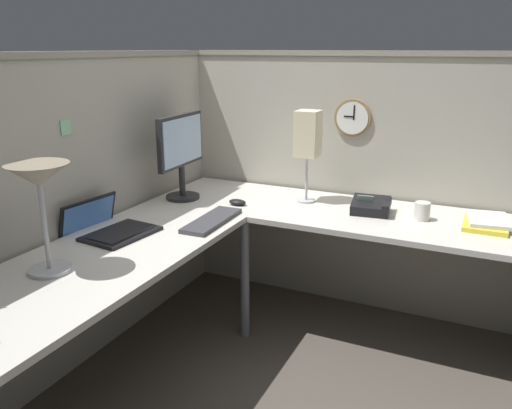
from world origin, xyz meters
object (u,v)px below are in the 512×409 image
object	(u,v)px
laptop	(106,227)
wall_clock	(353,118)
desk_lamp_dome	(39,184)
coffee_mug	(422,211)
book_stack	(487,222)
office_phone	(372,207)
keyboard	(212,221)
desk_lamp_paper	(308,137)
computer_mouse	(237,202)
monitor	(181,150)

from	to	relation	value
laptop	wall_clock	size ratio (longest dim) A/B	1.88
desk_lamp_dome	coffee_mug	size ratio (longest dim) A/B	4.64
book_stack	wall_clock	bearing A→B (deg)	69.54
office_phone	wall_clock	world-z (taller)	wall_clock
keyboard	office_phone	world-z (taller)	office_phone
book_stack	desk_lamp_paper	distance (m)	1.04
book_stack	desk_lamp_dome	bearing A→B (deg)	130.43
keyboard	desk_lamp_paper	xyz separation A→B (m)	(0.57, -0.31, 0.37)
desk_lamp_dome	coffee_mug	distance (m)	1.85
desk_lamp_dome	office_phone	size ratio (longest dim) A/B	1.97
laptop	wall_clock	distance (m)	1.54
computer_mouse	desk_lamp_paper	size ratio (longest dim) A/B	0.20
desk_lamp_dome	wall_clock	bearing A→B (deg)	-25.60
desk_lamp_paper	coffee_mug	size ratio (longest dim) A/B	5.52
monitor	coffee_mug	distance (m)	1.39
laptop	computer_mouse	size ratio (longest dim) A/B	3.98
coffee_mug	wall_clock	bearing A→B (deg)	55.46
monitor	wall_clock	world-z (taller)	wall_clock
office_phone	desk_lamp_dome	bearing A→B (deg)	142.63
monitor	wall_clock	bearing A→B (deg)	-59.26
laptop	computer_mouse	world-z (taller)	laptop
monitor	keyboard	world-z (taller)	monitor
desk_lamp_paper	keyboard	bearing A→B (deg)	151.24
office_phone	wall_clock	bearing A→B (deg)	33.65
keyboard	wall_clock	size ratio (longest dim) A/B	1.95
desk_lamp_dome	wall_clock	size ratio (longest dim) A/B	2.02
laptop	keyboard	world-z (taller)	laptop
monitor	wall_clock	xyz separation A→B (m)	(0.52, -0.87, 0.17)
keyboard	book_stack	size ratio (longest dim) A/B	1.45
laptop	computer_mouse	bearing A→B (deg)	-29.35
keyboard	office_phone	xyz separation A→B (m)	(0.51, -0.71, 0.03)
monitor	coffee_mug	size ratio (longest dim) A/B	5.21
laptop	coffee_mug	distance (m)	1.61
computer_mouse	office_phone	distance (m)	0.75
laptop	keyboard	bearing A→B (deg)	-49.53
office_phone	desk_lamp_paper	size ratio (longest dim) A/B	0.43
laptop	computer_mouse	xyz separation A→B (m)	(0.67, -0.38, -0.01)
computer_mouse	office_phone	bearing A→B (deg)	-76.52
monitor	desk_lamp_paper	bearing A→B (deg)	-69.95
keyboard	wall_clock	bearing A→B (deg)	-32.27
computer_mouse	wall_clock	distance (m)	0.85
monitor	desk_lamp_dome	bearing A→B (deg)	-175.52
office_phone	desk_lamp_paper	world-z (taller)	desk_lamp_paper
computer_mouse	monitor	bearing A→B (deg)	92.71
keyboard	computer_mouse	world-z (taller)	computer_mouse
laptop	keyboard	size ratio (longest dim) A/B	0.96
office_phone	book_stack	bearing A→B (deg)	-86.92
monitor	desk_lamp_paper	world-z (taller)	desk_lamp_paper
monitor	office_phone	distance (m)	1.14
book_stack	coffee_mug	bearing A→B (deg)	96.44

